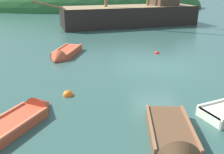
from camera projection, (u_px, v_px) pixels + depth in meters
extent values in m
plane|color=#33564C|center=(157.00, 66.00, 14.03)|extent=(120.00, 120.00, 0.00)
ellipsoid|color=#2D602D|center=(80.00, 7.00, 45.85)|extent=(43.21, 20.91, 11.13)
cube|color=black|center=(129.00, 20.00, 26.66)|extent=(14.44, 8.15, 2.77)
cube|color=#997A51|center=(129.00, 7.00, 26.19)|extent=(13.81, 7.66, 0.10)
cylinder|color=olive|center=(48.00, 5.00, 23.82)|extent=(2.87, 1.09, 0.97)
cube|color=#4C3828|center=(163.00, 0.00, 27.06)|extent=(2.98, 3.43, 1.10)
cube|color=brown|center=(170.00, 133.00, 7.59)|extent=(1.33, 2.56, 0.49)
cube|color=#8E6242|center=(164.00, 111.00, 8.70)|extent=(1.12, 0.16, 0.34)
cube|color=#8E6242|center=(173.00, 136.00, 7.11)|extent=(1.15, 0.22, 0.05)
cube|color=#8E6242|center=(168.00, 120.00, 7.94)|extent=(1.15, 0.22, 0.05)
cube|color=#8E6242|center=(151.00, 125.00, 7.52)|extent=(0.17, 2.47, 0.07)
cube|color=#8E6242|center=(190.00, 125.00, 7.47)|extent=(0.17, 2.47, 0.07)
cube|color=#C64C2D|center=(2.00, 133.00, 7.66)|extent=(2.23, 3.28, 0.40)
cone|color=#C64C2D|center=(43.00, 106.00, 9.31)|extent=(1.22, 1.10, 1.00)
cube|color=#FF6E48|center=(14.00, 121.00, 8.07)|extent=(0.96, 0.56, 0.05)
cube|color=#FF6E48|center=(13.00, 130.00, 7.39)|extent=(1.32, 2.82, 0.07)
cube|color=#C64C2D|center=(67.00, 53.00, 16.23)|extent=(1.59, 2.89, 0.45)
cone|color=#C64C2D|center=(57.00, 60.00, 14.67)|extent=(1.14, 0.87, 1.03)
cube|color=#FF6E48|center=(74.00, 47.00, 17.42)|extent=(0.98, 0.31, 0.32)
cube|color=#FF6E48|center=(64.00, 52.00, 15.74)|extent=(1.01, 0.37, 0.05)
cube|color=#FF6E48|center=(70.00, 48.00, 16.61)|extent=(1.01, 0.37, 0.05)
cube|color=#FF6E48|center=(60.00, 48.00, 16.24)|extent=(0.60, 2.64, 0.07)
cube|color=#FF6E48|center=(75.00, 49.00, 16.05)|extent=(0.60, 2.64, 0.07)
cube|color=white|center=(209.00, 118.00, 8.36)|extent=(0.54, 0.96, 0.31)
sphere|color=red|center=(157.00, 53.00, 16.43)|extent=(0.32, 0.32, 0.32)
sphere|color=orange|center=(68.00, 95.00, 10.38)|extent=(0.44, 0.44, 0.44)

